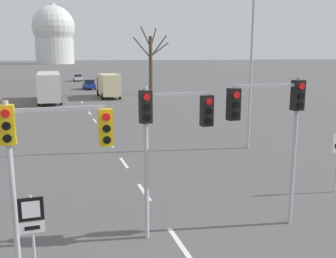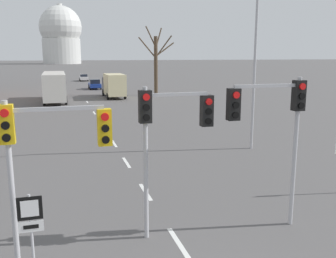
{
  "view_description": "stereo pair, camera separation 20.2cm",
  "coord_description": "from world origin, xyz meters",
  "px_view_note": "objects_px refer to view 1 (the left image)",
  "views": [
    {
      "loc": [
        -3.43,
        -5.79,
        5.6
      ],
      "look_at": [
        0.01,
        5.25,
        3.3
      ],
      "focal_mm": 40.0,
      "sensor_mm": 36.0,
      "label": 1
    },
    {
      "loc": [
        -3.24,
        -5.85,
        5.6
      ],
      "look_at": [
        0.01,
        5.25,
        3.3
      ],
      "focal_mm": 40.0,
      "sensor_mm": 36.0,
      "label": 2
    }
  ],
  "objects_px": {
    "street_lamp_right": "(245,52)",
    "sedan_near_right": "(89,84)",
    "traffic_signal_centre_tall": "(168,124)",
    "route_sign_post": "(32,224)",
    "traffic_signal_near_left": "(46,143)",
    "delivery_truck": "(109,85)",
    "sedan_mid_centre": "(78,78)",
    "sedan_near_left": "(50,79)",
    "traffic_signal_near_right": "(275,115)",
    "city_bus": "(49,85)"
  },
  "relations": [
    {
      "from": "traffic_signal_near_right",
      "to": "street_lamp_right",
      "type": "relative_size",
      "value": 0.52
    },
    {
      "from": "traffic_signal_near_left",
      "to": "street_lamp_right",
      "type": "xyz_separation_m",
      "value": [
        11.06,
        10.24,
        2.29
      ]
    },
    {
      "from": "traffic_signal_near_left",
      "to": "delivery_truck",
      "type": "relative_size",
      "value": 0.63
    },
    {
      "from": "sedan_mid_centre",
      "to": "route_sign_post",
      "type": "bearing_deg",
      "value": -94.76
    },
    {
      "from": "traffic_signal_near_left",
      "to": "traffic_signal_near_right",
      "type": "bearing_deg",
      "value": 4.34
    },
    {
      "from": "traffic_signal_near_right",
      "to": "city_bus",
      "type": "distance_m",
      "value": 37.93
    },
    {
      "from": "route_sign_post",
      "to": "sedan_mid_centre",
      "type": "distance_m",
      "value": 74.99
    },
    {
      "from": "traffic_signal_near_left",
      "to": "traffic_signal_centre_tall",
      "type": "height_order",
      "value": "traffic_signal_centre_tall"
    },
    {
      "from": "traffic_signal_centre_tall",
      "to": "delivery_truck",
      "type": "relative_size",
      "value": 0.65
    },
    {
      "from": "route_sign_post",
      "to": "delivery_truck",
      "type": "height_order",
      "value": "delivery_truck"
    },
    {
      "from": "delivery_truck",
      "to": "street_lamp_right",
      "type": "bearing_deg",
      "value": -83.18
    },
    {
      "from": "route_sign_post",
      "to": "street_lamp_right",
      "type": "height_order",
      "value": "street_lamp_right"
    },
    {
      "from": "traffic_signal_near_left",
      "to": "street_lamp_right",
      "type": "bearing_deg",
      "value": 42.77
    },
    {
      "from": "traffic_signal_centre_tall",
      "to": "sedan_near_left",
      "type": "xyz_separation_m",
      "value": [
        -3.44,
        70.06,
        -2.82
      ]
    },
    {
      "from": "street_lamp_right",
      "to": "traffic_signal_near_left",
      "type": "bearing_deg",
      "value": -137.23
    },
    {
      "from": "traffic_signal_near_left",
      "to": "route_sign_post",
      "type": "bearing_deg",
      "value": -138.44
    },
    {
      "from": "traffic_signal_near_left",
      "to": "route_sign_post",
      "type": "xyz_separation_m",
      "value": [
        -0.43,
        -0.38,
        -1.92
      ]
    },
    {
      "from": "sedan_mid_centre",
      "to": "delivery_truck",
      "type": "bearing_deg",
      "value": -87.17
    },
    {
      "from": "route_sign_post",
      "to": "street_lamp_right",
      "type": "bearing_deg",
      "value": 42.73
    },
    {
      "from": "street_lamp_right",
      "to": "traffic_signal_centre_tall",
      "type": "bearing_deg",
      "value": -129.23
    },
    {
      "from": "sedan_near_right",
      "to": "delivery_truck",
      "type": "relative_size",
      "value": 0.6
    },
    {
      "from": "sedan_near_left",
      "to": "delivery_truck",
      "type": "distance_m",
      "value": 31.63
    },
    {
      "from": "traffic_signal_near_right",
      "to": "delivery_truck",
      "type": "bearing_deg",
      "value": 89.14
    },
    {
      "from": "city_bus",
      "to": "sedan_mid_centre",
      "type": "bearing_deg",
      "value": 80.94
    },
    {
      "from": "traffic_signal_centre_tall",
      "to": "route_sign_post",
      "type": "xyz_separation_m",
      "value": [
        -3.92,
        -1.34,
        -2.04
      ]
    },
    {
      "from": "route_sign_post",
      "to": "city_bus",
      "type": "distance_m",
      "value": 38.16
    },
    {
      "from": "traffic_signal_near_right",
      "to": "route_sign_post",
      "type": "height_order",
      "value": "traffic_signal_near_right"
    },
    {
      "from": "sedan_near_left",
      "to": "delivery_truck",
      "type": "xyz_separation_m",
      "value": [
        7.42,
        -30.73,
        0.96
      ]
    },
    {
      "from": "sedan_near_right",
      "to": "sedan_mid_centre",
      "type": "bearing_deg",
      "value": 91.15
    },
    {
      "from": "traffic_signal_centre_tall",
      "to": "sedan_mid_centre",
      "type": "relative_size",
      "value": 1.14
    },
    {
      "from": "sedan_mid_centre",
      "to": "city_bus",
      "type": "distance_m",
      "value": 37.06
    },
    {
      "from": "route_sign_post",
      "to": "traffic_signal_near_right",
      "type": "bearing_deg",
      "value": 7.05
    },
    {
      "from": "sedan_near_left",
      "to": "traffic_signal_centre_tall",
      "type": "bearing_deg",
      "value": -87.19
    },
    {
      "from": "traffic_signal_near_right",
      "to": "delivery_truck",
      "type": "relative_size",
      "value": 0.68
    },
    {
      "from": "traffic_signal_centre_tall",
      "to": "city_bus",
      "type": "height_order",
      "value": "traffic_signal_centre_tall"
    },
    {
      "from": "traffic_signal_near_right",
      "to": "sedan_mid_centre",
      "type": "bearing_deg",
      "value": 90.84
    },
    {
      "from": "street_lamp_right",
      "to": "sedan_near_left",
      "type": "height_order",
      "value": "street_lamp_right"
    },
    {
      "from": "city_bus",
      "to": "sedan_near_left",
      "type": "bearing_deg",
      "value": 89.83
    },
    {
      "from": "street_lamp_right",
      "to": "sedan_near_right",
      "type": "relative_size",
      "value": 2.19
    },
    {
      "from": "street_lamp_right",
      "to": "route_sign_post",
      "type": "bearing_deg",
      "value": -137.27
    },
    {
      "from": "traffic_signal_near_right",
      "to": "city_bus",
      "type": "xyz_separation_m",
      "value": [
        -6.92,
        37.25,
        -1.7
      ]
    },
    {
      "from": "traffic_signal_near_right",
      "to": "route_sign_post",
      "type": "xyz_separation_m",
      "value": [
        -7.3,
        -0.9,
        -2.22
      ]
    },
    {
      "from": "traffic_signal_near_left",
      "to": "sedan_near_right",
      "type": "relative_size",
      "value": 1.05
    },
    {
      "from": "traffic_signal_centre_tall",
      "to": "city_bus",
      "type": "distance_m",
      "value": 37.01
    },
    {
      "from": "delivery_truck",
      "to": "sedan_near_right",
      "type": "bearing_deg",
      "value": 95.4
    },
    {
      "from": "sedan_near_right",
      "to": "delivery_truck",
      "type": "height_order",
      "value": "delivery_truck"
    },
    {
      "from": "city_bus",
      "to": "traffic_signal_near_right",
      "type": "bearing_deg",
      "value": -79.48
    },
    {
      "from": "sedan_near_right",
      "to": "traffic_signal_near_right",
      "type": "bearing_deg",
      "value": -89.28
    },
    {
      "from": "traffic_signal_near_left",
      "to": "traffic_signal_near_right",
      "type": "xyz_separation_m",
      "value": [
        6.87,
        0.52,
        0.3
      ]
    },
    {
      "from": "sedan_near_left",
      "to": "city_bus",
      "type": "xyz_separation_m",
      "value": [
        -0.1,
        -33.25,
        1.31
      ]
    }
  ]
}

